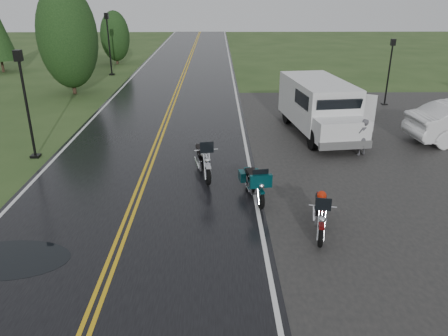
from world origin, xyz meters
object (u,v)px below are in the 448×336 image
Objects in this scene: motorcycle_teal at (261,192)px; person_at_van at (363,138)px; motorcycle_red at (321,226)px; lamp_post_far_left at (109,44)px; lamp_post_far_right at (389,72)px; lamp_post_near_left at (27,105)px; motorcycle_silver at (208,166)px; van_white at (315,121)px.

motorcycle_teal is 1.43× the size of person_at_van.
lamp_post_far_left reaches higher than motorcycle_red.
lamp_post_near_left is at bearing -154.26° from lamp_post_far_right.
motorcycle_red is at bearing -115.26° from lamp_post_far_right.
lamp_post_near_left is at bearing 141.83° from motorcycle_teal.
motorcycle_silver reaches higher than motorcycle_red.
motorcycle_teal is at bearing -124.39° from van_white.
van_white reaches higher than motorcycle_silver.
lamp_post_far_right is at bearing 76.34° from motorcycle_red.
motorcycle_red is at bearing 33.99° from person_at_van.
motorcycle_teal is at bearing -123.17° from lamp_post_far_right.
lamp_post_near_left is 17.89m from lamp_post_far_left.
motorcycle_red is 26.92m from lamp_post_far_left.
motorcycle_red reaches higher than motorcycle_teal.
lamp_post_near_left reaches higher than person_at_van.
person_at_van is (1.79, -0.67, -0.49)m from van_white.
lamp_post_near_left reaches higher than motorcycle_teal.
motorcycle_red is 0.88× the size of motorcycle_silver.
van_white is 1.97m from person_at_van.
van_white is at bearing -127.21° from lamp_post_far_right.
lamp_post_far_left is 1.24× the size of lamp_post_far_right.
motorcycle_red is at bearing -62.56° from motorcycle_silver.
van_white reaches higher than person_at_van.
lamp_post_far_left is at bearing 151.38° from lamp_post_far_right.
motorcycle_red is at bearing -67.05° from motorcycle_teal.
person_at_van is at bearing -52.09° from lamp_post_far_left.
lamp_post_near_left is at bearing 175.80° from van_white.
motorcycle_red is 12.04m from lamp_post_near_left.
motorcycle_red is at bearing -66.35° from lamp_post_far_left.
motorcycle_silver is at bearing 139.21° from motorcycle_red.
motorcycle_silver is 22.25m from lamp_post_far_left.
person_at_van is 9.10m from lamp_post_far_right.
motorcycle_teal is at bearing -57.24° from motorcycle_silver.
person_at_van reaches higher than motorcycle_red.
person_at_van reaches higher than motorcycle_teal.
person_at_van is at bearing -115.51° from lamp_post_far_right.
lamp_post_far_right is (8.37, 12.80, 1.24)m from motorcycle_teal.
van_white is 21.07m from lamp_post_far_left.
motorcycle_teal is 24.47m from lamp_post_far_left.
motorcycle_silver is at bearing -147.85° from van_white.
person_at_van is at bearing 15.33° from motorcycle_silver.
lamp_post_far_right is at bearing 45.20° from van_white.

